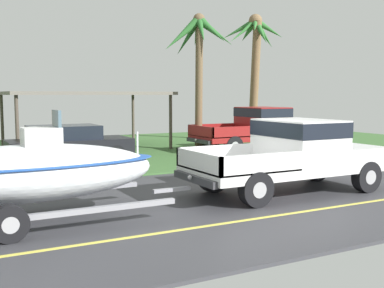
# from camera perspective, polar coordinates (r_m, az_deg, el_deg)

# --- Properties ---
(ground) EXTENTS (36.00, 22.00, 0.11)m
(ground) POSITION_cam_1_polar(r_m,az_deg,el_deg) (19.08, -9.10, -1.69)
(ground) COLOR #38383D
(pickup_truck_towing) EXTENTS (5.48, 2.14, 1.85)m
(pickup_truck_towing) POSITION_cam_1_polar(r_m,az_deg,el_deg) (12.57, 12.47, -0.89)
(pickup_truck_towing) COLOR silver
(pickup_truck_towing) RESTS_ON ground
(boat_on_trailer) EXTENTS (6.25, 2.36, 2.19)m
(boat_on_trailer) POSITION_cam_1_polar(r_m,az_deg,el_deg) (9.69, -18.92, -3.24)
(boat_on_trailer) COLOR gray
(boat_on_trailer) RESTS_ON ground
(parked_pickup_background) EXTENTS (5.87, 2.17, 1.93)m
(parked_pickup_background) POSITION_cam_1_polar(r_m,az_deg,el_deg) (21.61, 8.30, 2.07)
(parked_pickup_background) COLOR maroon
(parked_pickup_background) RESTS_ON ground
(parked_sedan_near) EXTENTS (4.35, 1.85, 1.38)m
(parked_sedan_near) POSITION_cam_1_polar(r_m,az_deg,el_deg) (17.97, -14.47, -0.09)
(parked_sedan_near) COLOR black
(parked_sedan_near) RESTS_ON ground
(carport_awning) EXTENTS (7.01, 5.09, 2.61)m
(carport_awning) POSITION_cam_1_polar(r_m,az_deg,el_deg) (22.39, -12.73, 5.77)
(carport_awning) COLOR #4C4238
(carport_awning) RESTS_ON ground
(palm_tree_near_left) EXTENTS (3.65, 2.71, 5.91)m
(palm_tree_near_left) POSITION_cam_1_polar(r_m,az_deg,el_deg) (20.74, 0.73, 11.39)
(palm_tree_near_left) COLOR brown
(palm_tree_near_left) RESTS_ON ground
(palm_tree_far_left) EXTENTS (3.11, 2.55, 6.61)m
(palm_tree_far_left) POSITION_cam_1_polar(r_m,az_deg,el_deg) (25.47, 7.48, 11.25)
(palm_tree_far_left) COLOR brown
(palm_tree_far_left) RESTS_ON ground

